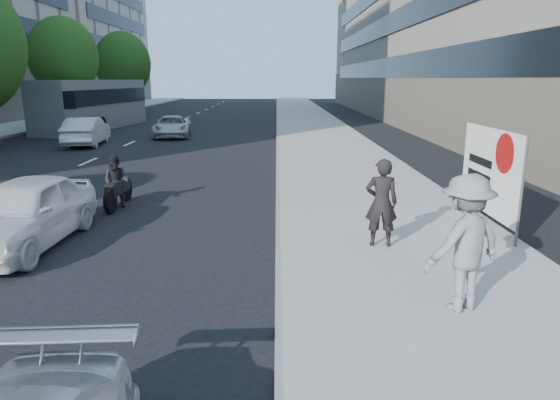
{
  "coord_description": "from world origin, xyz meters",
  "views": [
    {
      "loc": [
        1.43,
        -6.78,
        3.42
      ],
      "look_at": [
        1.49,
        2.93,
        1.04
      ],
      "focal_mm": 32.0,
      "sensor_mm": 36.0,
      "label": 1
    }
  ],
  "objects_px": {
    "jogger": "(465,243)",
    "pedestrian_woman": "(381,203)",
    "white_sedan_mid": "(86,131)",
    "motorcycle": "(117,184)",
    "protest_banner": "(490,171)",
    "bus": "(94,105)",
    "white_sedan_far": "(172,126)",
    "white_sedan_near": "(24,212)"
  },
  "relations": [
    {
      "from": "jogger",
      "to": "pedestrian_woman",
      "type": "bearing_deg",
      "value": -101.68
    },
    {
      "from": "white_sedan_mid",
      "to": "motorcycle",
      "type": "relative_size",
      "value": 2.15
    },
    {
      "from": "protest_banner",
      "to": "motorcycle",
      "type": "distance_m",
      "value": 9.37
    },
    {
      "from": "white_sedan_mid",
      "to": "bus",
      "type": "relative_size",
      "value": 0.36
    },
    {
      "from": "pedestrian_woman",
      "to": "protest_banner",
      "type": "bearing_deg",
      "value": -146.87
    },
    {
      "from": "jogger",
      "to": "white_sedan_mid",
      "type": "relative_size",
      "value": 0.45
    },
    {
      "from": "jogger",
      "to": "protest_banner",
      "type": "bearing_deg",
      "value": -140.03
    },
    {
      "from": "white_sedan_mid",
      "to": "bus",
      "type": "distance_m",
      "value": 9.33
    },
    {
      "from": "motorcycle",
      "to": "white_sedan_far",
      "type": "bearing_deg",
      "value": 100.79
    },
    {
      "from": "white_sedan_mid",
      "to": "jogger",
      "type": "bearing_deg",
      "value": 115.91
    },
    {
      "from": "white_sedan_far",
      "to": "white_sedan_near",
      "type": "bearing_deg",
      "value": -94.59
    },
    {
      "from": "jogger",
      "to": "white_sedan_near",
      "type": "xyz_separation_m",
      "value": [
        -7.91,
        3.27,
        -0.42
      ]
    },
    {
      "from": "motorcycle",
      "to": "white_sedan_near",
      "type": "bearing_deg",
      "value": -101.9
    },
    {
      "from": "pedestrian_woman",
      "to": "motorcycle",
      "type": "relative_size",
      "value": 0.86
    },
    {
      "from": "jogger",
      "to": "white_sedan_far",
      "type": "distance_m",
      "value": 24.89
    },
    {
      "from": "pedestrian_woman",
      "to": "white_sedan_far",
      "type": "relative_size",
      "value": 0.4
    },
    {
      "from": "pedestrian_woman",
      "to": "protest_banner",
      "type": "relative_size",
      "value": 0.58
    },
    {
      "from": "jogger",
      "to": "white_sedan_near",
      "type": "relative_size",
      "value": 0.47
    },
    {
      "from": "protest_banner",
      "to": "motorcycle",
      "type": "relative_size",
      "value": 1.49
    },
    {
      "from": "white_sedan_near",
      "to": "bus",
      "type": "distance_m",
      "value": 26.16
    },
    {
      "from": "white_sedan_far",
      "to": "bus",
      "type": "relative_size",
      "value": 0.36
    },
    {
      "from": "white_sedan_near",
      "to": "white_sedan_far",
      "type": "distance_m",
      "value": 19.99
    },
    {
      "from": "protest_banner",
      "to": "white_sedan_mid",
      "type": "bearing_deg",
      "value": 133.93
    },
    {
      "from": "jogger",
      "to": "white_sedan_near",
      "type": "distance_m",
      "value": 8.57
    },
    {
      "from": "protest_banner",
      "to": "white_sedan_mid",
      "type": "distance_m",
      "value": 21.18
    },
    {
      "from": "white_sedan_near",
      "to": "motorcycle",
      "type": "height_order",
      "value": "white_sedan_near"
    },
    {
      "from": "white_sedan_near",
      "to": "white_sedan_far",
      "type": "height_order",
      "value": "white_sedan_near"
    },
    {
      "from": "motorcycle",
      "to": "jogger",
      "type": "bearing_deg",
      "value": -38.61
    },
    {
      "from": "jogger",
      "to": "white_sedan_far",
      "type": "xyz_separation_m",
      "value": [
        -8.92,
        23.24,
        -0.53
      ]
    },
    {
      "from": "protest_banner",
      "to": "motorcycle",
      "type": "height_order",
      "value": "protest_banner"
    },
    {
      "from": "white_sedan_near",
      "to": "white_sedan_mid",
      "type": "height_order",
      "value": "white_sedan_mid"
    },
    {
      "from": "jogger",
      "to": "motorcycle",
      "type": "xyz_separation_m",
      "value": [
        -6.98,
        6.47,
        -0.51
      ]
    },
    {
      "from": "pedestrian_woman",
      "to": "bus",
      "type": "xyz_separation_m",
      "value": [
        -14.68,
        25.54,
        0.6
      ]
    },
    {
      "from": "bus",
      "to": "pedestrian_woman",
      "type": "bearing_deg",
      "value": -52.64
    },
    {
      "from": "white_sedan_near",
      "to": "protest_banner",
      "type": "bearing_deg",
      "value": 7.57
    },
    {
      "from": "white_sedan_mid",
      "to": "protest_banner",
      "type": "bearing_deg",
      "value": 126.93
    },
    {
      "from": "jogger",
      "to": "white_sedan_far",
      "type": "bearing_deg",
      "value": -92.76
    },
    {
      "from": "protest_banner",
      "to": "white_sedan_far",
      "type": "xyz_separation_m",
      "value": [
        -11.0,
        19.01,
        -0.78
      ]
    },
    {
      "from": "pedestrian_woman",
      "to": "bus",
      "type": "relative_size",
      "value": 0.14
    },
    {
      "from": "jogger",
      "to": "motorcycle",
      "type": "height_order",
      "value": "jogger"
    },
    {
      "from": "protest_banner",
      "to": "white_sedan_far",
      "type": "bearing_deg",
      "value": 120.05
    },
    {
      "from": "white_sedan_far",
      "to": "motorcycle",
      "type": "bearing_deg",
      "value": -90.9
    }
  ]
}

